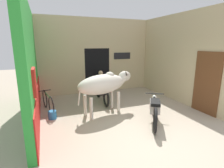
{
  "coord_description": "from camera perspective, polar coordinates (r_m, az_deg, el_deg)",
  "views": [
    {
      "loc": [
        -2.41,
        -3.3,
        2.35
      ],
      "look_at": [
        -0.26,
        2.17,
        0.98
      ],
      "focal_mm": 28.0,
      "sensor_mm": 36.0,
      "label": 1
    }
  ],
  "objects": [
    {
      "name": "ground_plane",
      "position": [
        4.71,
        13.28,
        -17.23
      ],
      "size": [
        30.0,
        30.0,
        0.0
      ],
      "primitive_type": "plane",
      "color": "tan"
    },
    {
      "name": "wall_left_shopfront",
      "position": [
        5.75,
        -24.95,
        5.41
      ],
      "size": [
        0.25,
        4.83,
        3.53
      ],
      "color": "green",
      "rests_on": "ground_plane"
    },
    {
      "name": "wall_back_with_doorway",
      "position": [
        8.76,
        -5.39,
        7.54
      ],
      "size": [
        5.35,
        0.93,
        3.53
      ],
      "color": "#C6B289",
      "rests_on": "ground_plane"
    },
    {
      "name": "wall_right_with_door",
      "position": [
        7.69,
        21.05,
        7.66
      ],
      "size": [
        0.22,
        4.83,
        3.53
      ],
      "color": "#C6B289",
      "rests_on": "ground_plane"
    },
    {
      "name": "cow",
      "position": [
        5.89,
        -2.43,
        0.0
      ],
      "size": [
        2.22,
        1.19,
        1.42
      ],
      "color": "beige",
      "rests_on": "ground_plane"
    },
    {
      "name": "motorcycle_near",
      "position": [
        5.42,
        13.73,
        -7.79
      ],
      "size": [
        1.11,
        1.66,
        0.8
      ],
      "color": "black",
      "rests_on": "ground_plane"
    },
    {
      "name": "motorcycle_far",
      "position": [
        7.16,
        -3.37,
        -2.36
      ],
      "size": [
        0.58,
        1.94,
        0.79
      ],
      "color": "black",
      "rests_on": "ground_plane"
    },
    {
      "name": "bicycle",
      "position": [
        6.56,
        -20.22,
        -5.53
      ],
      "size": [
        0.47,
        1.62,
        0.69
      ],
      "color": "black",
      "rests_on": "ground_plane"
    },
    {
      "name": "shopkeeper_seated",
      "position": [
        8.08,
        -3.57,
        0.5
      ],
      "size": [
        0.45,
        0.33,
        1.14
      ],
      "color": "brown",
      "rests_on": "ground_plane"
    },
    {
      "name": "plastic_stool",
      "position": [
        8.47,
        -1.59,
        -1.45
      ],
      "size": [
        0.34,
        0.34,
        0.42
      ],
      "color": "beige",
      "rests_on": "ground_plane"
    },
    {
      "name": "bucket",
      "position": [
        5.97,
        -18.91,
        -9.5
      ],
      "size": [
        0.26,
        0.26,
        0.26
      ],
      "color": "#23669E",
      "rests_on": "ground_plane"
    }
  ]
}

